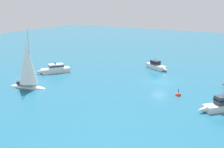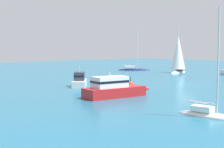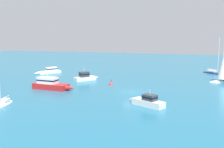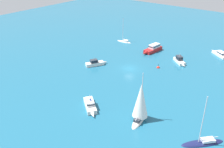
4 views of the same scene
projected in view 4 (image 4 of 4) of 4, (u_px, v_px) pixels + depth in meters
ground_plane at (130, 69)px, 66.15m from camera, size 164.83×164.83×0.00m
cabin_cruiser at (153, 49)px, 76.82m from camera, size 3.06×8.45×2.72m
cabin_cruiser_1 at (220, 54)px, 73.76m from camera, size 6.23×5.29×1.51m
sailboat at (124, 41)px, 84.93m from camera, size 5.37×1.72×8.44m
motor_cruiser at (90, 105)px, 49.47m from camera, size 6.14×5.12×2.78m
ketch at (140, 104)px, 44.96m from camera, size 3.44×6.58×9.92m
launch at (180, 60)px, 69.13m from camera, size 5.20×4.79×2.81m
powerboat at (96, 63)px, 67.72m from camera, size 4.15×5.93×2.44m
ketch_1 at (203, 143)px, 40.65m from camera, size 6.18×6.54×9.49m
channel_buoy at (158, 68)px, 66.58m from camera, size 0.87×0.87×1.47m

